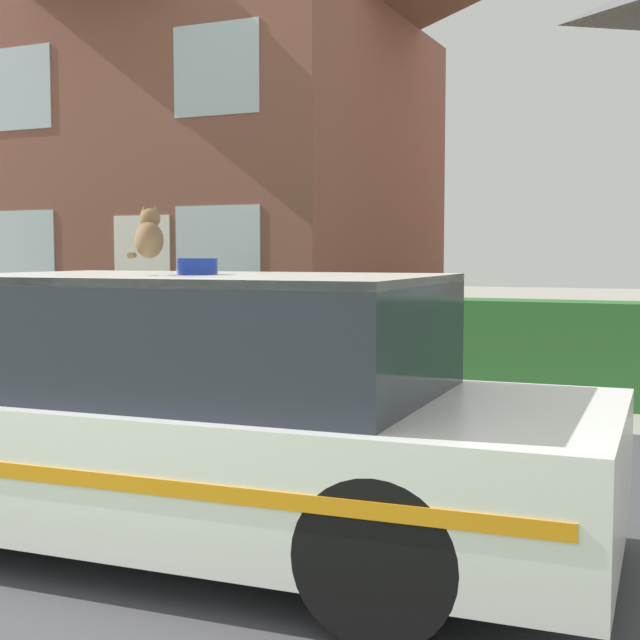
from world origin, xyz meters
name	(u,v)px	position (x,y,z in m)	size (l,w,h in m)	color
road_strip	(259,492)	(0.00, 4.16, 0.01)	(28.00, 5.75, 0.01)	#424247
garden_hedge	(450,348)	(0.04, 8.43, 0.52)	(15.97, 0.63, 1.05)	#2D662D
police_car	(177,413)	(0.09, 3.08, 0.70)	(4.63, 1.94, 1.49)	black
cat	(149,237)	(0.06, 2.91, 1.61)	(0.23, 0.31, 0.27)	brown
house_left	(219,122)	(-5.81, 13.52, 3.94)	(7.03, 6.68, 7.74)	brown
wheelie_bin	(169,329)	(-3.99, 9.08, 0.53)	(0.60, 0.63, 1.06)	black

